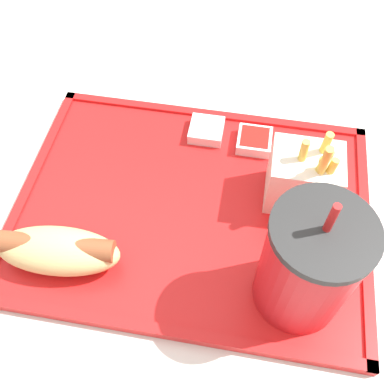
# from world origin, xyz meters

# --- Properties ---
(ground_plane) EXTENTS (8.00, 8.00, 0.00)m
(ground_plane) POSITION_xyz_m (0.00, 0.00, 0.00)
(ground_plane) COLOR #ADA393
(dining_table) EXTENTS (1.19, 0.90, 0.75)m
(dining_table) POSITION_xyz_m (0.00, 0.00, 0.38)
(dining_table) COLOR beige
(dining_table) RESTS_ON ground_plane
(food_tray) EXTENTS (0.43, 0.32, 0.01)m
(food_tray) POSITION_xyz_m (0.01, -0.03, 0.76)
(food_tray) COLOR red
(food_tray) RESTS_ON dining_table
(soda_cup) EXTENTS (0.10, 0.10, 0.18)m
(soda_cup) POSITION_xyz_m (-0.12, 0.07, 0.83)
(soda_cup) COLOR red
(soda_cup) RESTS_ON food_tray
(hot_dog_far) EXTENTS (0.14, 0.07, 0.05)m
(hot_dog_far) POSITION_xyz_m (0.14, 0.07, 0.79)
(hot_dog_far) COLOR #DBB270
(hot_dog_far) RESTS_ON food_tray
(fries_carton) EXTENTS (0.08, 0.07, 0.12)m
(fries_carton) POSITION_xyz_m (-0.12, -0.06, 0.80)
(fries_carton) COLOR silver
(fries_carton) RESTS_ON food_tray
(sauce_cup_mayo) EXTENTS (0.05, 0.05, 0.02)m
(sauce_cup_mayo) POSITION_xyz_m (0.01, -0.14, 0.77)
(sauce_cup_mayo) COLOR silver
(sauce_cup_mayo) RESTS_ON food_tray
(sauce_cup_ketchup) EXTENTS (0.05, 0.05, 0.02)m
(sauce_cup_ketchup) POSITION_xyz_m (-0.05, -0.14, 0.77)
(sauce_cup_ketchup) COLOR silver
(sauce_cup_ketchup) RESTS_ON food_tray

